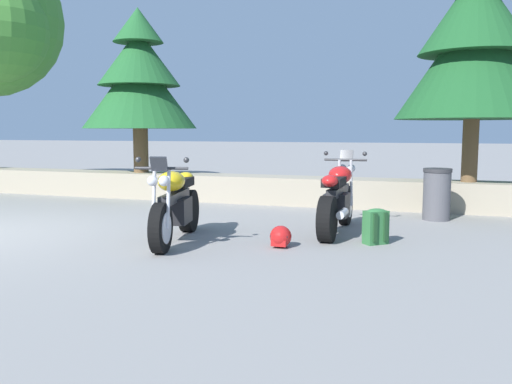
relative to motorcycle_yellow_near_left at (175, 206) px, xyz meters
The scene contains 8 objects.
stone_wall 5.18m from the motorcycle_yellow_near_left, 127.42° to the left, with size 36.00×0.80×0.55m, color gray.
motorcycle_yellow_near_left is the anchor object (origin of this frame).
motorcycle_red_centre 2.37m from the motorcycle_yellow_near_left, 35.14° to the left, with size 0.67×2.06×1.18m.
rider_backpack 2.66m from the motorcycle_yellow_near_left, 15.60° to the left, with size 0.35×0.35×0.47m.
rider_helmet 1.48m from the motorcycle_yellow_near_left, ahead, with size 0.28×0.28×0.28m.
pine_tree_mid_right 5.57m from the motorcycle_yellow_near_left, 125.61° to the left, with size 2.49×2.49×3.59m.
pine_tree_far_right 6.19m from the motorcycle_yellow_near_left, 47.13° to the left, with size 2.74×2.74×4.34m.
trash_bin 4.45m from the motorcycle_yellow_near_left, 42.13° to the left, with size 0.46×0.46×0.86m.
Camera 1 is at (6.47, -5.72, 1.49)m, focal length 37.90 mm.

